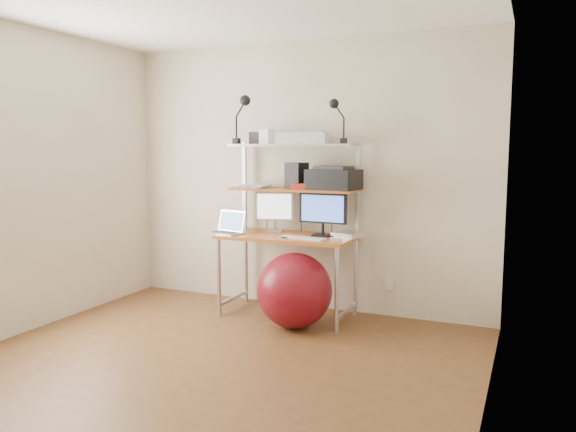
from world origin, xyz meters
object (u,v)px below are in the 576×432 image
Objects in this scene: laptop at (229,229)px; exercise_ball at (294,290)px; monitor_silver at (275,209)px; printer at (334,179)px; monitor_black at (323,211)px.

laptop is 0.53× the size of exercise_ball.
monitor_silver reaches higher than exercise_ball.
printer is 1.04m from exercise_ball.
laptop is at bearing -155.18° from printer.
exercise_ball is (-0.11, -0.37, -0.64)m from monitor_black.
laptop is (-0.34, -0.28, -0.16)m from monitor_silver.
laptop is at bearing -158.62° from monitor_silver.
printer is at bearing 26.79° from laptop.
monitor_black reaches higher than exercise_ball.
monitor_silver is at bearing 131.26° from exercise_ball.
monitor_black reaches higher than monitor_silver.
printer is (0.58, -0.03, 0.30)m from monitor_silver.
printer is 0.75× the size of exercise_ball.
laptop is at bearing 166.93° from exercise_ball.
laptop is 1.06m from printer.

